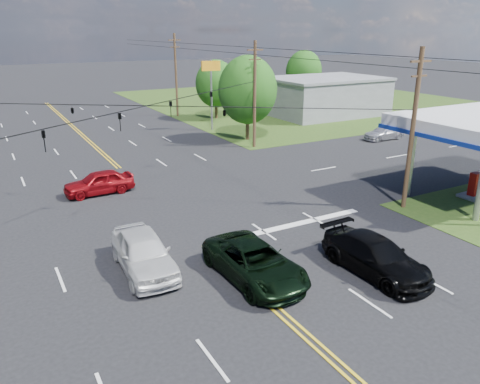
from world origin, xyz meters
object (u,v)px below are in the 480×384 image
pole_ne (255,94)px  pickup_white (143,252)px  retail_ne (324,97)px  pole_right_far (176,74)px  pickup_dkgreen (255,262)px  tree_right_a (248,90)px  tree_right_b (216,84)px  suv_black (375,256)px  tree_far_r (304,71)px  pole_se (413,128)px

pole_ne → pickup_white: 24.74m
retail_ne → pole_ne: bearing=-147.1°
pole_right_far → pickup_dkgreen: 42.19m
tree_right_a → tree_right_b: size_ratio=1.15×
suv_black → pickup_white: size_ratio=1.04×
pole_right_far → tree_far_r: size_ratio=1.31×
pole_se → tree_far_r: bearing=61.7°
retail_ne → suv_black: 42.09m
retail_ne → tree_far_r: tree_far_r is taller
retail_ne → tree_right_b: bearing=163.5°
pole_ne → tree_right_a: bearing=71.6°
tree_right_a → pole_se: bearing=-92.7°
tree_right_a → tree_far_r: 26.91m
tree_right_a → suv_black: (-8.50, -26.19, -4.06)m
retail_ne → suv_black: (-24.50, -34.19, -1.39)m
pole_se → tree_far_r: size_ratio=1.25×
pole_se → suv_black: size_ratio=1.71×
pole_ne → pole_se: bearing=-90.0°
retail_ne → pole_se: 33.72m
pole_right_far → suv_black: size_ratio=1.80×
pole_se → tree_far_r: pole_se is taller
tree_right_a → tree_far_r: (20.00, 18.00, -0.33)m
pole_right_far → pickup_dkgreen: pole_right_far is taller
tree_far_r → pickup_white: 54.22m
pole_right_far → suv_black: (-7.50, -42.19, -4.36)m
pole_se → pickup_dkgreen: 13.51m
pole_right_far → pole_ne: bearing=-90.0°
pole_ne → pole_right_far: (0.00, 19.00, 0.25)m
pole_ne → suv_black: 24.72m
pole_se → pickup_white: size_ratio=1.78×
tree_right_a → pickup_dkgreen: 27.88m
tree_right_a → pole_right_far: bearing=93.6°
pole_right_far → tree_right_b: (3.50, -4.00, -0.95)m
tree_right_b → tree_right_a: bearing=-101.8°
retail_ne → pickup_white: size_ratio=2.62×
retail_ne → suv_black: size_ratio=2.52×
pickup_white → pickup_dkgreen: bearing=-34.6°
suv_black → pole_ne: bearing=70.5°
tree_far_r → pickup_dkgreen: tree_far_r is taller
retail_ne → tree_right_a: size_ratio=1.71×
pickup_dkgreen → pole_right_far: bearing=71.1°
pole_se → pickup_white: pole_se is taller
pickup_white → pole_right_far: bearing=68.8°
pole_right_far → tree_right_b: 5.40m
retail_ne → pole_se: (-17.00, -29.00, 2.72)m
pole_ne → pickup_dkgreen: pole_ne is taller
pole_se → pole_ne: bearing=90.0°
tree_right_a → tree_right_b: bearing=78.2°
pole_se → tree_right_b: bearing=83.9°
retail_ne → tree_right_b: 14.22m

